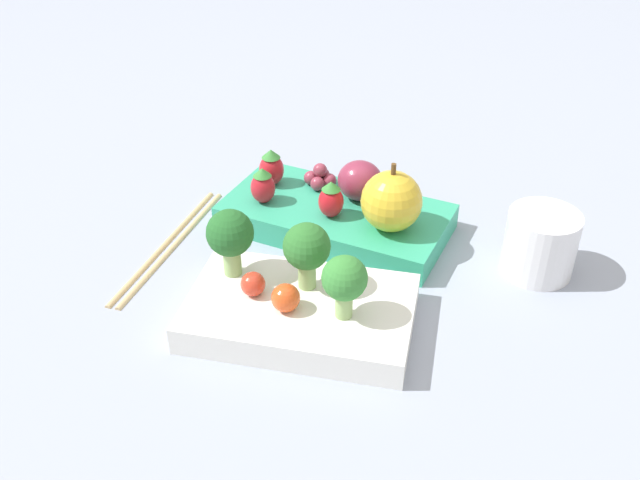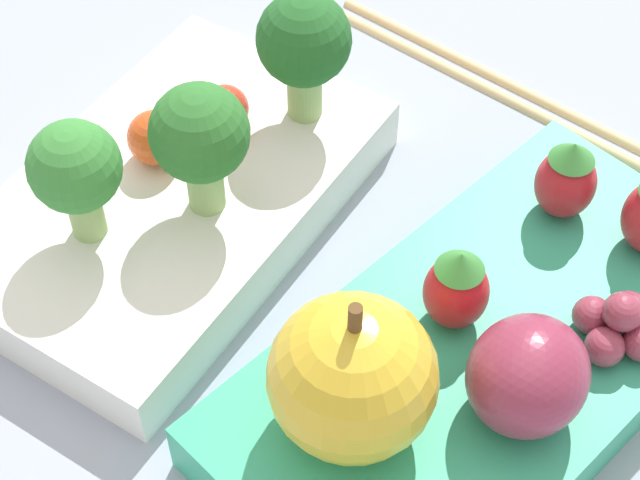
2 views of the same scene
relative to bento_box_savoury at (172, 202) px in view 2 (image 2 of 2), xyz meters
The scene contains 14 objects.
ground_plane 0.08m from the bento_box_savoury, 89.47° to the right, with size 4.00×4.00×0.00m, color #939EB2.
bento_box_savoury is the anchor object (origin of this frame).
bento_box_fruit 0.16m from the bento_box_savoury, 86.33° to the right, with size 0.24×0.15×0.03m.
broccoli_floret_0 0.06m from the bento_box_savoury, 168.46° to the left, with size 0.04×0.04×0.06m.
broccoli_floret_1 0.09m from the bento_box_savoury, 17.36° to the right, with size 0.04×0.04×0.06m.
broccoli_floret_2 0.06m from the bento_box_savoury, 78.62° to the right, with size 0.04×0.04×0.06m.
cherry_tomato_0 0.05m from the bento_box_savoury, ahead, with size 0.02×0.02×0.02m.
cherry_tomato_1 0.03m from the bento_box_savoury, 57.35° to the left, with size 0.02×0.02×0.02m.
apple 0.15m from the bento_box_savoury, 111.06° to the right, with size 0.06×0.06×0.07m.
strawberry_0 0.17m from the bento_box_savoury, 59.61° to the right, with size 0.03×0.03×0.04m.
strawberry_1 0.14m from the bento_box_savoury, 85.62° to the right, with size 0.03×0.03×0.04m.
plum 0.18m from the bento_box_savoury, 93.02° to the right, with size 0.05×0.04×0.04m.
grape_cluster 0.20m from the bento_box_savoury, 79.00° to the right, with size 0.04×0.04×0.03m.
chopsticks_pair 0.18m from the bento_box_savoury, 25.06° to the right, with size 0.03×0.21×0.01m.
Camera 2 is at (-0.22, -0.16, 0.37)m, focal length 60.00 mm.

